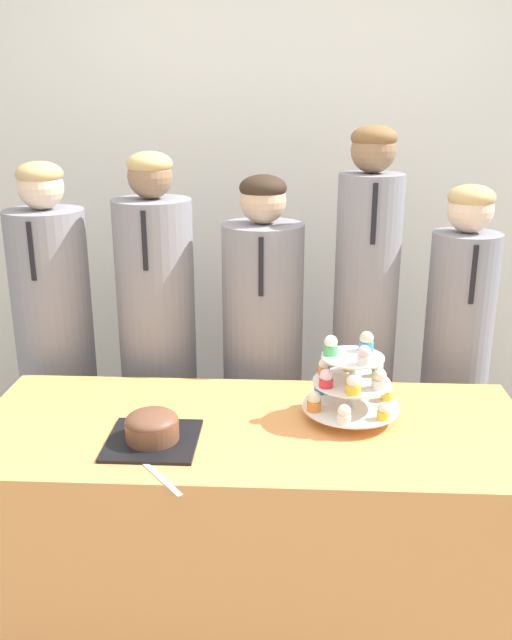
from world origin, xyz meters
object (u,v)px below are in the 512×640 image
object	(u,v)px
student_1	(159,355)
student_0	(57,358)
cake_knife	(144,463)
student_2	(262,367)
round_cake	(152,428)
student_3	(363,343)
cupcake_stand	(351,382)
student_4	(455,370)

from	to	relation	value
student_1	student_0	bearing A→B (deg)	-180.00
cake_knife	student_2	size ratio (longest dim) A/B	0.17
round_cake	student_0	xyz separation A→B (m)	(-0.55, 0.75, -0.08)
round_cake	student_1	bearing A→B (deg)	99.45
student_0	student_2	world-z (taller)	student_0
student_2	student_3	bearing A→B (deg)	-0.00
round_cake	cupcake_stand	bearing A→B (deg)	17.50
cake_knife	cupcake_stand	size ratio (longest dim) A/B	0.81
cake_knife	student_2	bearing A→B (deg)	122.36
student_2	student_4	bearing A→B (deg)	-0.00
student_0	student_4	bearing A→B (deg)	-0.00
student_2	student_3	distance (m)	0.42
cake_knife	student_1	bearing A→B (deg)	149.39
round_cake	student_2	bearing A→B (deg)	68.14
student_2	student_4	distance (m)	0.77
student_4	cupcake_stand	bearing A→B (deg)	-129.95
round_cake	cake_knife	bearing A→B (deg)	-89.90
student_4	student_1	bearing A→B (deg)	180.00
cake_knife	student_4	size ratio (longest dim) A/B	0.18
cake_knife	student_3	size ratio (longest dim) A/B	0.15
round_cake	cupcake_stand	size ratio (longest dim) A/B	0.88
cupcake_stand	student_3	size ratio (longest dim) A/B	0.19
cupcake_stand	student_2	distance (m)	0.66
cupcake_stand	student_4	xyz separation A→B (m)	(0.47, 0.56, -0.18)
student_0	student_4	world-z (taller)	student_0
cupcake_stand	student_1	world-z (taller)	student_1
student_2	student_4	world-z (taller)	student_2
student_2	student_3	xyz separation A→B (m)	(0.40, -0.00, 0.11)
cupcake_stand	student_4	world-z (taller)	student_4
cake_knife	student_1	distance (m)	0.89
cupcake_stand	student_0	distance (m)	1.29
student_3	student_4	bearing A→B (deg)	-0.00
round_cake	student_3	bearing A→B (deg)	46.79
round_cake	student_1	distance (m)	0.76
cupcake_stand	student_4	bearing A→B (deg)	50.05
round_cake	student_4	distance (m)	1.31
student_2	student_4	size ratio (longest dim) A/B	1.02
student_1	student_3	xyz separation A→B (m)	(0.83, -0.00, 0.07)
round_cake	student_0	bearing A→B (deg)	126.17
round_cake	cake_knife	size ratio (longest dim) A/B	1.09
round_cake	student_1	world-z (taller)	student_1
cake_knife	cupcake_stand	world-z (taller)	cupcake_stand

